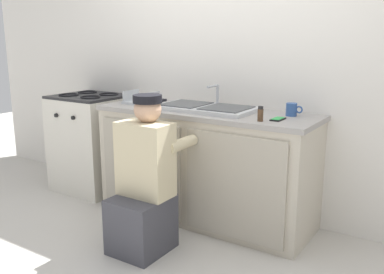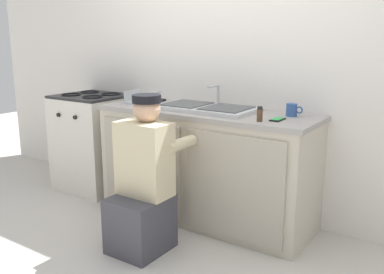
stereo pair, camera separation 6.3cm
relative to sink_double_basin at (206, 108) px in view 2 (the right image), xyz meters
name	(u,v)px [view 2 (the right image)]	position (x,y,z in m)	size (l,w,h in m)	color
ground_plane	(185,229)	(0.00, -0.30, -0.94)	(12.00, 12.00, 0.00)	beige
back_wall	(228,65)	(0.00, 0.35, 0.31)	(6.00, 0.10, 2.50)	silver
counter_cabinet	(205,167)	(0.00, -0.01, -0.50)	(1.78, 0.62, 0.88)	beige
countertop	(206,112)	(0.00, 0.00, -0.04)	(1.82, 0.62, 0.04)	#9E9993
sink_double_basin	(206,108)	(0.00, 0.00, 0.00)	(0.80, 0.44, 0.19)	silver
stove_range	(94,142)	(-1.31, 0.00, -0.46)	(0.65, 0.62, 0.95)	silver
plumber_person	(143,187)	(-0.07, -0.70, -0.48)	(0.42, 0.61, 1.10)	#3F3F47
spice_bottle_pepper	(260,114)	(0.56, -0.20, 0.03)	(0.04, 0.04, 0.10)	#513823
cell_phone	(277,119)	(0.65, -0.09, -0.01)	(0.07, 0.14, 0.01)	black
dish_rack_tray	(143,101)	(-0.64, -0.03, 0.01)	(0.28, 0.22, 0.11)	#B2B7BC
coffee_mug	(292,110)	(0.67, 0.11, 0.03)	(0.13, 0.08, 0.09)	#335699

